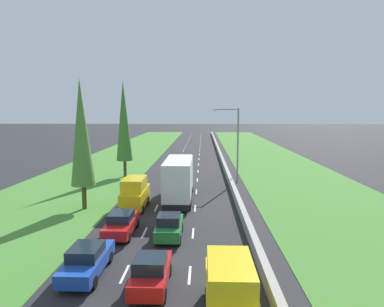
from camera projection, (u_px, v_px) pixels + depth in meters
The scene contains 15 objects.
ground_plane at pixel (190, 157), 62.11m from camera, with size 300.00×300.00×0.00m, color #28282B.
grass_verge_left at pixel (124, 156), 62.52m from camera, with size 14.00×140.00×0.04m, color #478433.
grass_verge_right at pixel (266, 157), 61.63m from camera, with size 14.00×140.00×0.04m, color #478433.
median_barrier at pixel (220, 155), 61.86m from camera, with size 0.44×120.00×0.85m, color #9E9B93.
lane_markings at pixel (190, 157), 62.11m from camera, with size 3.64×116.00×0.01m.
blue_sedan_left_lane at pixel (87, 260), 17.43m from camera, with size 1.82×4.50×1.64m.
yellow_van_right_lane at pixel (229, 292), 13.27m from camera, with size 1.96×4.90×2.82m.
red_hatchback_centre_lane at pixel (151, 272), 16.08m from camera, with size 1.74×3.90×1.72m.
red_sedan_left_lane at pixel (122, 223), 23.15m from camera, with size 1.82×4.50×1.64m.
yellow_van_left_lane at pixel (135, 193), 29.20m from camera, with size 1.96×4.90×2.82m.
green_hatchback_centre_lane at pixel (169, 226), 22.47m from camera, with size 1.74×3.90×1.72m.
white_box_truck_centre_lane at pixel (179, 179), 31.63m from camera, with size 2.46×9.40×4.18m.
poplar_tree_second at pixel (81, 133), 28.27m from camera, with size 2.09×2.09×11.49m.
poplar_tree_third at pixel (124, 121), 42.45m from camera, with size 2.11×2.11×12.55m.
street_light_mast at pixel (235, 140), 39.28m from camera, with size 3.20×0.28×9.00m.
Camera 1 is at (2.42, -1.45, 8.74)m, focal length 30.61 mm.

